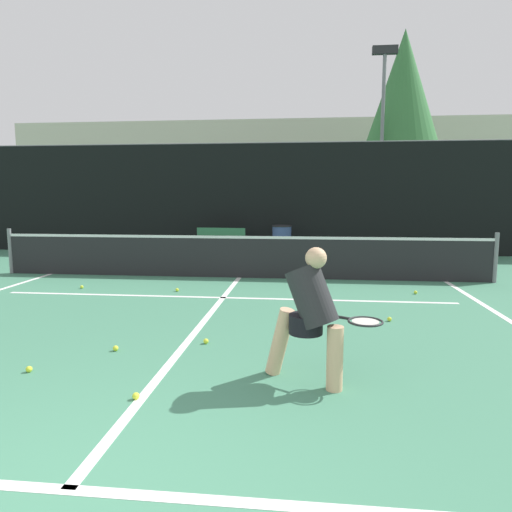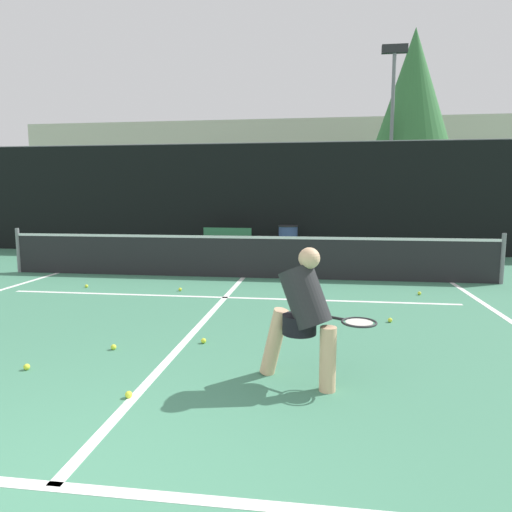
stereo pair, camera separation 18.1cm
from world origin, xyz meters
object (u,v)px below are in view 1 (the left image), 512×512
object	(u,v)px
trash_bin	(282,241)
courtside_bench	(220,241)
parked_car	(205,229)
player_practicing	(310,312)

from	to	relation	value
trash_bin	courtside_bench	bearing A→B (deg)	-176.13
courtside_bench	trash_bin	bearing A→B (deg)	7.98
trash_bin	parked_car	size ratio (longest dim) A/B	0.21
player_practicing	courtside_bench	bearing A→B (deg)	135.44
courtside_bench	parked_car	xyz separation A→B (m)	(-1.19, 3.23, 0.11)
player_practicing	courtside_bench	xyz separation A→B (m)	(-2.64, 9.30, -0.26)
courtside_bench	trash_bin	distance (m)	1.88
trash_bin	parked_car	distance (m)	4.37
player_practicing	courtside_bench	size ratio (longest dim) A/B	0.89
courtside_bench	trash_bin	world-z (taller)	trash_bin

